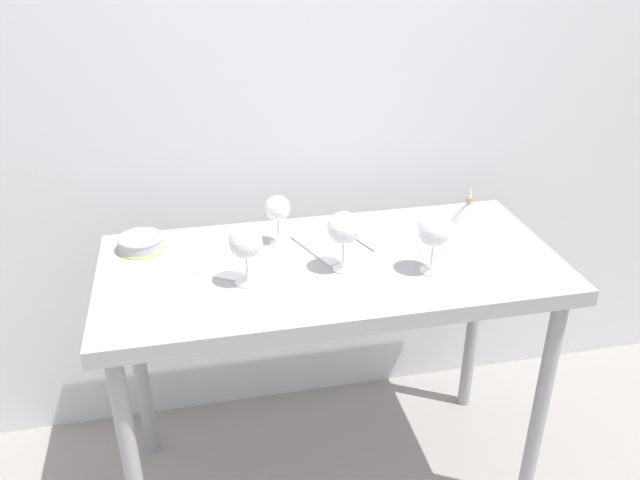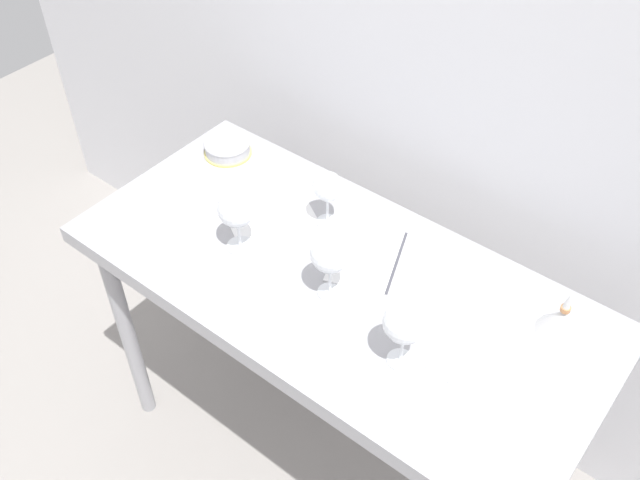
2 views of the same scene
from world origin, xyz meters
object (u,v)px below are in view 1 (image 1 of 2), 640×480
at_px(wine_glass_near_left, 245,244).
at_px(wine_glass_near_center, 344,229).
at_px(wine_glass_far_left, 278,210).
at_px(tasting_bowl, 141,242).
at_px(open_notebook, 352,238).
at_px(decanter_funnel, 468,211).
at_px(wine_glass_near_right, 434,231).
at_px(tasting_sheet_lower, 232,259).
at_px(tasting_sheet_upper, 441,246).

height_order(wine_glass_near_left, wine_glass_near_center, wine_glass_near_center).
bearing_deg(wine_glass_far_left, tasting_bowl, 172.41).
xyz_separation_m(open_notebook, decanter_funnel, (0.42, 0.05, 0.04)).
xyz_separation_m(wine_glass_near_right, decanter_funnel, (0.24, 0.30, -0.09)).
bearing_deg(tasting_bowl, wine_glass_far_left, -7.59).
relative_size(wine_glass_near_center, wine_glass_near_right, 1.01).
distance_m(wine_glass_near_left, wine_glass_far_left, 0.25).
height_order(tasting_sheet_lower, decanter_funnel, decanter_funnel).
distance_m(wine_glass_near_right, tasting_bowl, 0.91).
xyz_separation_m(wine_glass_far_left, tasting_bowl, (-0.43, 0.06, -0.10)).
bearing_deg(wine_glass_far_left, wine_glass_near_left, -119.67).
bearing_deg(tasting_sheet_upper, wine_glass_near_center, -163.34).
bearing_deg(wine_glass_near_right, wine_glass_near_left, 175.06).
relative_size(wine_glass_far_left, tasting_sheet_lower, 0.72).
bearing_deg(tasting_sheet_lower, tasting_sheet_upper, 25.79).
bearing_deg(tasting_sheet_upper, tasting_bowl, 173.26).
bearing_deg(wine_glass_near_right, tasting_bowl, 159.19).
distance_m(wine_glass_near_right, tasting_sheet_upper, 0.21).
height_order(open_notebook, decanter_funnel, decanter_funnel).
distance_m(wine_glass_far_left, open_notebook, 0.27).
relative_size(wine_glass_near_right, tasting_sheet_upper, 0.76).
xyz_separation_m(open_notebook, tasting_bowl, (-0.67, 0.07, 0.02)).
bearing_deg(wine_glass_near_center, open_notebook, 67.28).
height_order(wine_glass_near_center, tasting_sheet_lower, wine_glass_near_center).
distance_m(open_notebook, decanter_funnel, 0.43).
bearing_deg(decanter_funnel, open_notebook, -172.83).
distance_m(wine_glass_near_left, wine_glass_near_right, 0.54).
relative_size(tasting_sheet_upper, decanter_funnel, 1.86).
xyz_separation_m(wine_glass_far_left, open_notebook, (0.24, -0.02, -0.12)).
bearing_deg(wine_glass_near_right, tasting_sheet_upper, 57.71).
height_order(tasting_sheet_upper, decanter_funnel, decanter_funnel).
distance_m(wine_glass_near_left, tasting_sheet_upper, 0.65).
xyz_separation_m(wine_glass_far_left, wine_glass_near_right, (0.42, -0.26, 0.01)).
bearing_deg(wine_glass_near_right, tasting_sheet_lower, 161.03).
height_order(open_notebook, tasting_sheet_upper, open_notebook).
xyz_separation_m(wine_glass_near_left, open_notebook, (0.36, 0.20, -0.12)).
xyz_separation_m(wine_glass_near_center, tasting_sheet_lower, (-0.32, 0.13, -0.13)).
bearing_deg(open_notebook, wine_glass_far_left, 155.17).
xyz_separation_m(wine_glass_near_left, wine_glass_near_right, (0.54, -0.05, 0.01)).
relative_size(wine_glass_far_left, open_notebook, 0.43).
height_order(wine_glass_near_left, tasting_sheet_upper, wine_glass_near_left).
height_order(wine_glass_far_left, wine_glass_near_center, wine_glass_near_center).
distance_m(open_notebook, tasting_sheet_upper, 0.29).
bearing_deg(tasting_sheet_lower, wine_glass_near_left, -46.84).
bearing_deg(tasting_bowl, open_notebook, -6.35).
relative_size(tasting_bowl, decanter_funnel, 1.11).
bearing_deg(wine_glass_near_left, wine_glass_far_left, 60.33).
distance_m(wine_glass_near_center, decanter_funnel, 0.56).
distance_m(wine_glass_far_left, tasting_sheet_upper, 0.53).
xyz_separation_m(wine_glass_near_right, tasting_sheet_upper, (0.09, 0.14, -0.13)).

